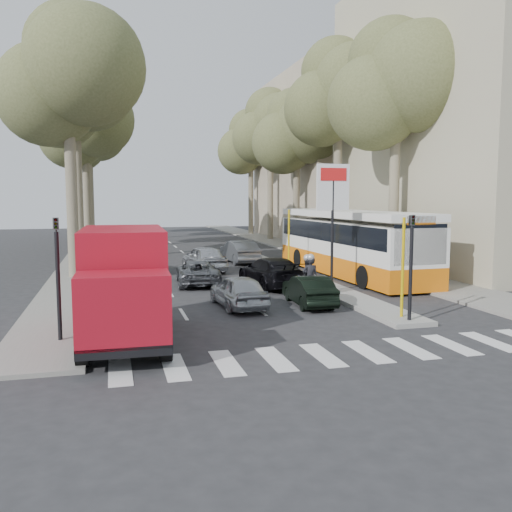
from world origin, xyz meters
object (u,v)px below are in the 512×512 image
Objects in this scene: silver_hatchback at (239,291)px; city_bus at (349,241)px; motorcycle at (309,279)px; dark_hatchback at (309,290)px; red_truck at (124,283)px.

silver_hatchback is 10.44m from city_bus.
silver_hatchback is 3.09m from motorcycle.
city_bus is 7.95m from motorcycle.
dark_hatchback is 1.56× the size of motorcycle.
dark_hatchback is 8.86m from city_bus.
city_bus is (7.72, 6.92, 1.20)m from silver_hatchback.
city_bus is at bearing -142.42° from silver_hatchback.
city_bus reaches higher than silver_hatchback.
city_bus is (12.01, 10.75, 0.12)m from red_truck.
red_truck is (-4.29, -3.83, 1.08)m from silver_hatchback.
city_bus is at bearing -121.73° from dark_hatchback.
silver_hatchback is at bearing 43.37° from red_truck.
city_bus reaches higher than dark_hatchback.
red_truck reaches higher than dark_hatchback.
silver_hatchback is 1.63× the size of motorcycle.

